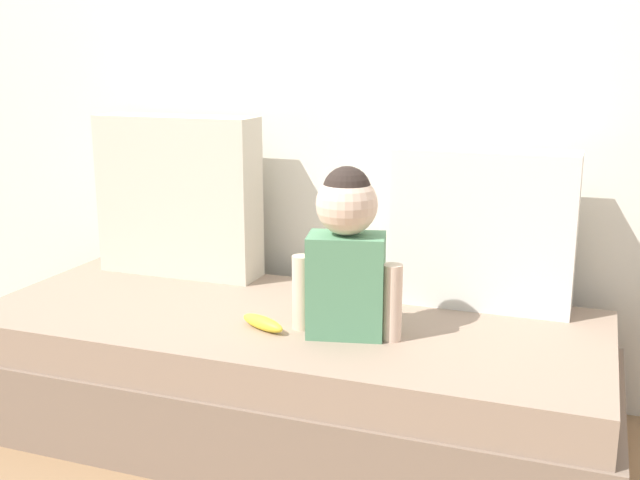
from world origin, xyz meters
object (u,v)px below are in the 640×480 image
throw_pillow_right (483,229)px  throw_pillow_left (179,196)px  toddler (346,250)px  couch (287,374)px  banana (263,323)px

throw_pillow_right → throw_pillow_left: bearing=180.0°
throw_pillow_right → toddler: (-0.32, -0.40, -0.00)m
toddler → couch: bearing=158.2°
couch → toddler: bearing=-21.8°
throw_pillow_right → banana: throw_pillow_right is taller
throw_pillow_left → toddler: throw_pillow_left is taller
couch → banana: banana is taller
throw_pillow_right → banana: bearing=-141.4°
throw_pillow_right → toddler: bearing=-128.9°
toddler → throw_pillow_right: bearing=51.1°
throw_pillow_left → toddler: bearing=-27.4°
throw_pillow_left → banana: bearing=-40.2°
couch → throw_pillow_right: (0.55, 0.31, 0.45)m
couch → banana: bearing=-96.5°
toddler → banana: bearing=-168.4°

